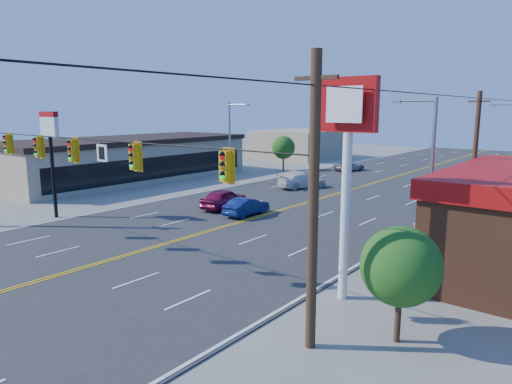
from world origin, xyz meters
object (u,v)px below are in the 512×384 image
Objects in this scene: pizza_hut_sign at (51,142)px; car_white at (302,181)px; car_magenta at (224,199)px; car_silver at (349,167)px; car_blue at (247,207)px; kfc_pylon at (348,144)px; signal_span at (86,164)px.

pizza_hut_sign is 22.00m from car_white.
pizza_hut_sign is at bearing 44.54° from car_magenta.
car_silver is (-2.61, 25.24, -0.17)m from car_magenta.
car_silver is at bearing -91.26° from car_magenta.
kfc_pylon is at bearing 143.85° from car_blue.
signal_span reaches higher than car_silver.
signal_span is 11.60m from pizza_hut_sign.
car_white is at bearing -76.35° from car_blue.
car_blue is (-0.87, 12.51, -4.27)m from signal_span.
car_blue is (2.75, -0.69, -0.12)m from car_magenta.
car_silver is at bearing -56.68° from car_white.
car_magenta reaches higher than car_blue.
kfc_pylon is 1.76× the size of car_white.
kfc_pylon is at bearing 19.78° from signal_span.
signal_span is at bearing 93.19° from car_blue.
pizza_hut_sign is 1.83× the size of car_blue.
kfc_pylon is 22.02m from pizza_hut_sign.
signal_span is at bearing 117.95° from car_silver.
signal_span is 6.04× the size of car_silver.
kfc_pylon is 18.17m from car_magenta.
signal_span is 11.87m from kfc_pylon.
pizza_hut_sign is 1.70× the size of car_silver.
car_silver is at bearing 82.32° from pizza_hut_sign.
signal_span is 14.30m from car_magenta.
signal_span is 39.18m from car_silver.
car_magenta is (7.26, 9.20, -4.45)m from pizza_hut_sign.
car_white is (6.96, 20.38, -4.48)m from pizza_hut_sign.
car_silver is at bearing 99.21° from signal_span.
car_blue is 12.26m from car_white.
signal_span is at bearing -160.22° from kfc_pylon.
signal_span reaches higher than car_blue.
car_magenta is 1.15× the size of car_blue.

